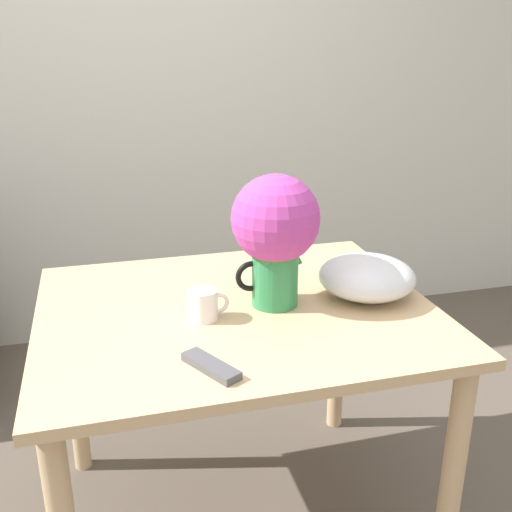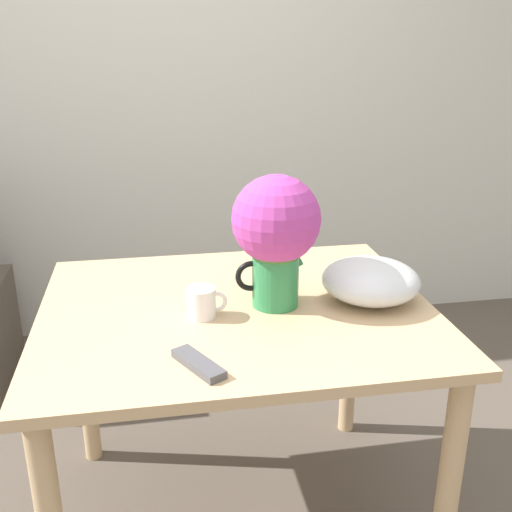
{
  "view_description": "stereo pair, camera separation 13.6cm",
  "coord_description": "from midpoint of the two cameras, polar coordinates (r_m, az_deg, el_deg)",
  "views": [
    {
      "loc": [
        -0.13,
        -1.29,
        1.49
      ],
      "look_at": [
        0.27,
        0.22,
        0.92
      ],
      "focal_mm": 42.0,
      "sensor_mm": 36.0,
      "label": 1
    },
    {
      "loc": [
        0.0,
        -1.32,
        1.49
      ],
      "look_at": [
        0.27,
        0.22,
        0.92
      ],
      "focal_mm": 42.0,
      "sensor_mm": 36.0,
      "label": 2
    }
  ],
  "objects": [
    {
      "name": "white_bowl",
      "position": [
        1.79,
        13.02,
        -2.31
      ],
      "size": [
        0.29,
        0.29,
        0.12
      ],
      "color": "silver",
      "rests_on": "table"
    },
    {
      "name": "flower_vase",
      "position": [
        1.65,
        4.27,
        2.37
      ],
      "size": [
        0.25,
        0.25,
        0.38
      ],
      "color": "#2D844C",
      "rests_on": "table"
    },
    {
      "name": "coffee_mug",
      "position": [
        1.64,
        -2.76,
        -4.5
      ],
      "size": [
        0.11,
        0.08,
        0.09
      ],
      "color": "white",
      "rests_on": "table"
    },
    {
      "name": "remote_control",
      "position": [
        1.41,
        -2.74,
        -10.27
      ],
      "size": [
        0.12,
        0.17,
        0.02
      ],
      "color": "#4C4C51",
      "rests_on": "table"
    },
    {
      "name": "wall_back",
      "position": [
        3.01,
        -9.15,
        16.34
      ],
      "size": [
        8.0,
        0.05,
        2.6
      ],
      "color": "silver",
      "rests_on": "ground_plane"
    },
    {
      "name": "table",
      "position": [
        1.77,
        0.4,
        -8.18
      ],
      "size": [
        1.11,
        0.92,
        0.76
      ],
      "color": "tan",
      "rests_on": "ground_plane"
    }
  ]
}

